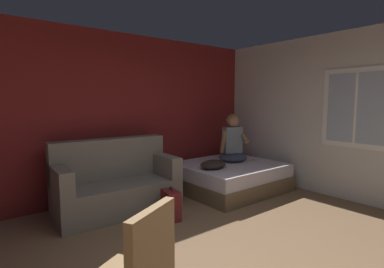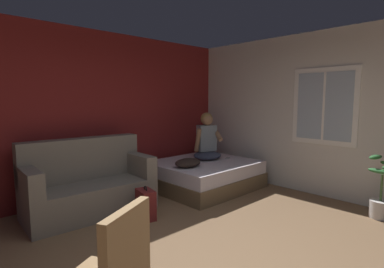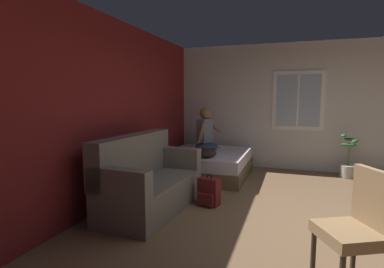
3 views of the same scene
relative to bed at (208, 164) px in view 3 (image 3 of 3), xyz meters
name	(u,v)px [view 3 (image 3 of 3)]	position (x,y,z in m)	size (l,w,h in m)	color
ground_plane	(331,230)	(-1.96, -2.07, -0.24)	(40.00, 40.00, 0.00)	brown
wall_back_accent	(106,112)	(-1.96, 0.98, 1.11)	(11.05, 0.16, 2.70)	maroon
wall_side_with_window	(318,107)	(1.14, -2.07, 1.12)	(0.19, 7.34, 2.70)	silver
bed	(208,164)	(0.00, 0.00, 0.00)	(1.76, 1.57, 0.48)	brown
couch	(147,182)	(-2.05, 0.29, 0.16)	(1.75, 0.92, 1.04)	slate
side_chair	(359,224)	(-3.03, -2.14, 0.30)	(0.62, 0.62, 0.98)	#382D23
person_seated	(206,133)	(0.17, 0.09, 0.60)	(0.64, 0.59, 0.88)	#383D51
backpack	(209,192)	(-1.62, -0.48, -0.04)	(0.28, 0.33, 0.46)	maroon
throw_pillow	(206,153)	(-0.51, -0.12, 0.31)	(0.48, 0.36, 0.14)	#2D231E
cell_phone	(219,147)	(0.54, -0.11, 0.25)	(0.07, 0.14, 0.01)	#B7B7BC
potted_plant	(348,162)	(0.71, -2.63, 0.07)	(0.39, 0.37, 0.85)	silver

